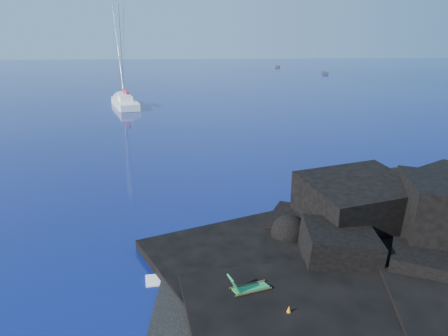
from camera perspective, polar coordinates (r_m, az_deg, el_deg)
The scene contains 11 objects.
ground at distance 16.54m, azimuth -9.91°, elevation -19.20°, with size 400.00×400.00×0.00m, color #030A39.
headland at distance 22.36m, azimuth 26.81°, elevation -10.78°, with size 24.00×24.00×3.60m, color black, non-canonical shape.
beach at distance 17.22m, azimuth 6.05°, elevation -17.43°, with size 8.50×6.00×0.70m, color black.
surf_foam at distance 21.10m, azimuth 4.80°, elevation -10.54°, with size 10.00×8.00×0.06m, color white, non-canonical shape.
sailboat at distance 65.75m, azimuth -12.79°, elevation 7.82°, with size 2.84×13.55×14.21m, color white, non-canonical shape.
deck_chair at distance 16.78m, azimuth 3.51°, elevation -14.80°, with size 1.53×0.67×1.05m, color #1A783E, non-canonical shape.
towel at distance 18.04m, azimuth 3.48°, elevation -14.22°, with size 1.69×0.80×0.04m, color silver.
sunbather at distance 17.98m, azimuth 3.49°, elevation -13.87°, with size 1.61×0.40×0.22m, color #E4AA77, non-canonical shape.
marker_cone at distance 15.87m, azimuth 8.45°, elevation -18.18°, with size 0.34×0.34×0.51m, color orange.
distant_boat_a at distance 152.35m, azimuth 6.99°, elevation 12.90°, with size 1.29×4.15×0.55m, color #29292F.
distant_boat_b at distance 126.65m, azimuth 13.06°, elevation 11.87°, with size 1.36×4.36×0.58m, color #2A2A2F.
Camera 1 is at (1.24, -13.40, 9.62)m, focal length 35.00 mm.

